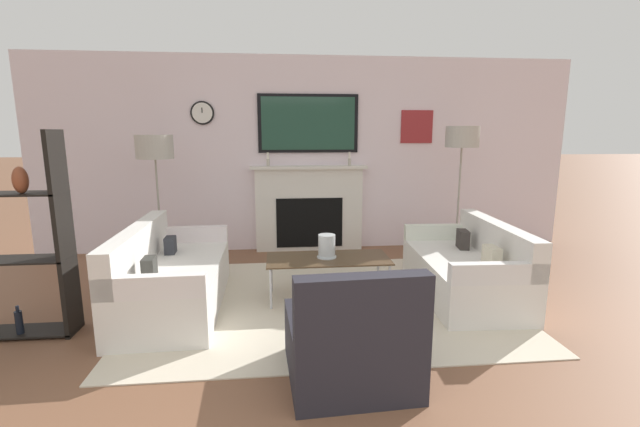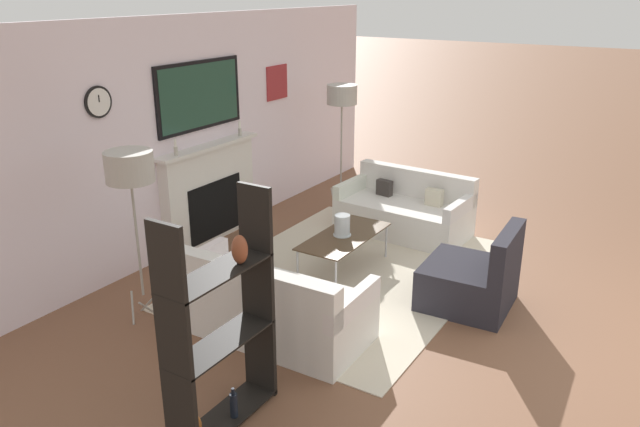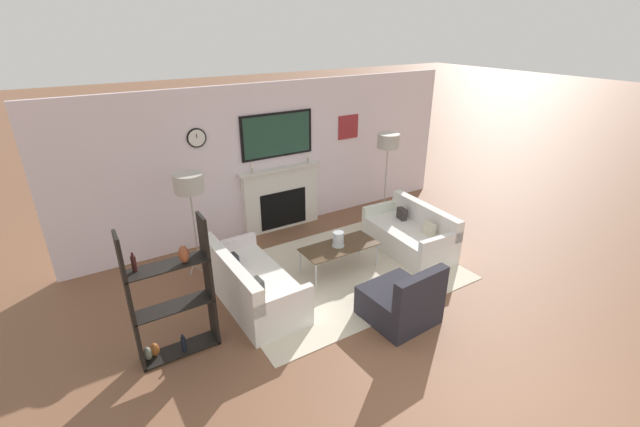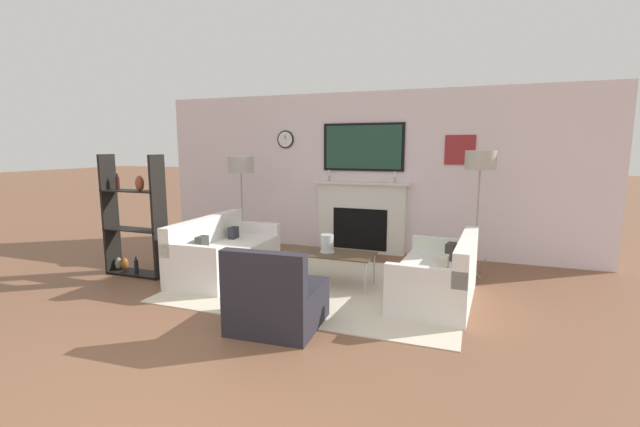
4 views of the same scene
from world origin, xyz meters
name	(u,v)px [view 4 (image 4 of 4)]	position (x,y,z in m)	size (l,w,h in m)	color
fireplace_wall	(363,180)	(0.00, 5.20, 1.24)	(7.60, 0.28, 2.70)	silver
area_rug	(322,285)	(0.00, 3.15, 0.01)	(3.56, 2.63, 0.01)	beige
couch_left	(224,255)	(-1.48, 3.15, 0.28)	(0.86, 1.81, 0.80)	white
couch_right	(439,277)	(1.48, 3.15, 0.27)	(0.91, 1.65, 0.77)	white
armchair	(276,301)	(0.03, 1.76, 0.27)	(0.87, 0.88, 0.85)	#25242C
coffee_table	(327,255)	(0.05, 3.23, 0.40)	(1.23, 0.55, 0.43)	#4C3823
hurricane_candle	(327,244)	(0.04, 3.25, 0.53)	(0.20, 0.20, 0.23)	silver
floor_lamp_left	(241,166)	(-1.86, 4.32, 1.48)	(0.43, 0.43, 1.65)	#9E998E
floor_lamp_right	(480,162)	(1.86, 4.32, 1.59)	(0.41, 0.41, 1.75)	#9E998E
shelf_unit	(134,221)	(-2.63, 2.70, 0.77)	(0.91, 0.28, 1.69)	black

